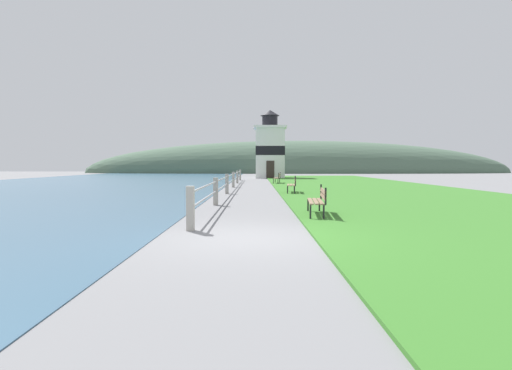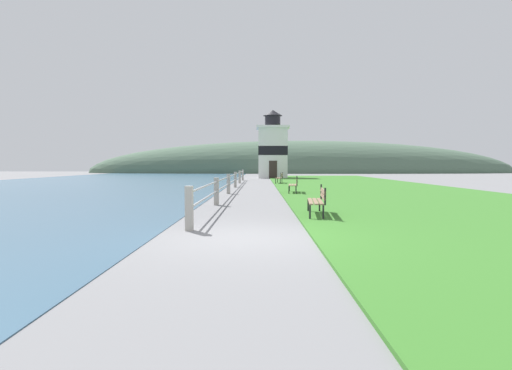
% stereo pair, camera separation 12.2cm
% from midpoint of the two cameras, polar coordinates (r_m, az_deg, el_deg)
% --- Properties ---
extents(ground_plane, '(160.00, 160.00, 0.00)m').
position_cam_midpoint_polar(ground_plane, '(8.67, -1.61, -7.62)').
color(ground_plane, slate).
extents(grass_verge, '(12.00, 54.76, 0.06)m').
position_cam_midpoint_polar(grass_verge, '(27.76, 15.24, -0.36)').
color(grass_verge, '#387528').
rests_on(grass_verge, ground_plane).
extents(water_strip, '(24.00, 87.62, 0.01)m').
position_cam_midpoint_polar(water_strip, '(30.36, -27.70, -0.36)').
color(water_strip, '#385B75').
rests_on(water_strip, ground_plane).
extents(seawall_railing, '(0.18, 30.21, 1.08)m').
position_cam_midpoint_polar(seawall_railing, '(24.61, -3.55, 0.73)').
color(seawall_railing, '#A8A399').
rests_on(seawall_railing, ground_plane).
extents(park_bench_near, '(0.65, 1.98, 0.94)m').
position_cam_midpoint_polar(park_bench_near, '(12.29, 8.88, -1.98)').
color(park_bench_near, '#846B51').
rests_on(park_bench_near, ground_plane).
extents(park_bench_midway, '(0.63, 1.94, 0.94)m').
position_cam_midpoint_polar(park_bench_midway, '(21.87, 5.37, 0.20)').
color(park_bench_midway, '#846B51').
rests_on(park_bench_midway, ground_plane).
extents(park_bench_far, '(0.72, 2.00, 0.94)m').
position_cam_midpoint_polar(park_bench_far, '(32.66, 3.27, 1.12)').
color(park_bench_far, '#846B51').
rests_on(park_bench_far, ground_plane).
extents(lighthouse, '(3.76, 3.76, 7.88)m').
position_cam_midpoint_polar(lighthouse, '(46.51, 2.18, 5.19)').
color(lighthouse, white).
rests_on(lighthouse, ground_plane).
extents(distant_hillside, '(80.00, 16.00, 12.00)m').
position_cam_midpoint_polar(distant_hillside, '(75.44, 6.14, 1.75)').
color(distant_hillside, '#4C6651').
rests_on(distant_hillside, ground_plane).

